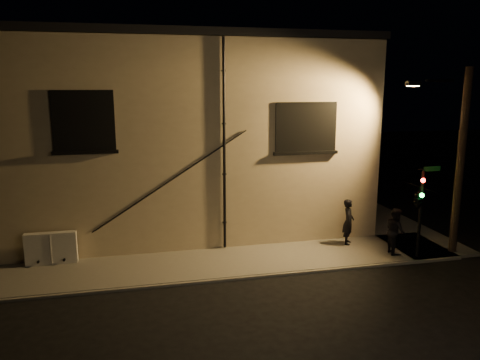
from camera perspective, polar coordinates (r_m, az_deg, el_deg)
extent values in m
plane|color=black|center=(17.22, 6.09, -11.37)|extent=(90.00, 90.00, 0.00)
cube|color=#65625B|center=(17.90, -4.78, -10.23)|extent=(20.00, 3.00, 0.12)
cube|color=#65625B|center=(26.65, 13.76, -3.15)|extent=(3.00, 16.00, 0.12)
cube|color=#C5B18E|center=(24.19, -7.53, 5.70)|extent=(16.00, 12.00, 8.50)
cube|color=black|center=(24.14, -7.81, 16.15)|extent=(16.20, 12.20, 0.30)
cube|color=black|center=(18.06, -18.53, 6.87)|extent=(2.20, 0.10, 2.20)
cube|color=#A5B28C|center=(18.08, -18.52, 6.88)|extent=(1.98, 0.05, 1.98)
cube|color=black|center=(19.28, 8.05, 6.43)|extent=(2.60, 0.10, 2.00)
cube|color=#A5B28C|center=(19.30, 8.03, 6.44)|extent=(2.38, 0.05, 1.78)
cylinder|color=black|center=(18.37, -1.93, 4.12)|extent=(0.11, 0.11, 8.30)
cylinder|color=black|center=(18.33, -8.69, -0.18)|extent=(5.96, 0.04, 3.75)
cylinder|color=black|center=(18.33, -8.32, 0.02)|extent=(5.96, 0.04, 3.75)
cube|color=silver|center=(18.91, -22.03, -7.72)|extent=(1.83, 0.31, 1.21)
imported|color=black|center=(20.08, 13.07, -4.97)|extent=(0.74, 0.83, 1.91)
imported|color=black|center=(19.51, 18.41, -5.88)|extent=(0.80, 0.97, 1.84)
cylinder|color=black|center=(19.21, 21.11, -3.91)|extent=(0.12, 0.12, 3.41)
imported|color=black|center=(18.82, 20.92, -1.94)|extent=(0.50, 2.06, 0.83)
sphere|color=#FF140C|center=(18.54, 21.42, -0.05)|extent=(0.17, 0.17, 0.17)
sphere|color=#14FF3F|center=(18.66, 21.29, -1.75)|extent=(0.17, 0.17, 0.17)
cube|color=#0C4C1E|center=(19.03, 22.37, 1.27)|extent=(0.70, 0.03, 0.18)
cylinder|color=black|center=(20.03, 25.28, 1.79)|extent=(0.31, 0.31, 7.35)
cylinder|color=black|center=(19.75, 23.23, 11.08)|extent=(1.86, 1.02, 0.10)
cube|color=black|center=(19.76, 20.35, 11.00)|extent=(0.55, 0.28, 0.18)
cube|color=#FFC672|center=(19.76, 20.33, 10.71)|extent=(0.42, 0.20, 0.04)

